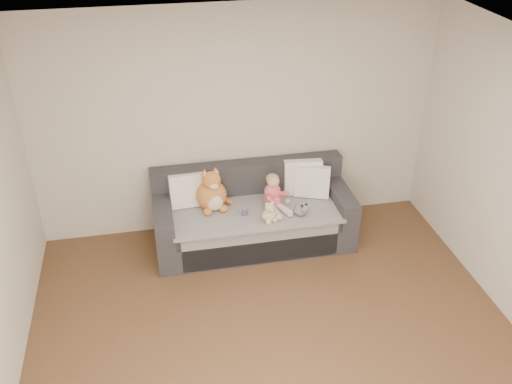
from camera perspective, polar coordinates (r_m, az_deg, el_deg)
The scene contains 10 objects.
room_shell at distance 4.57m, azimuth 2.43°, elevation -3.33°, with size 5.00×5.00×5.00m.
sofa at distance 6.47m, azimuth -0.34°, elevation -2.51°, with size 2.20×0.94×0.85m.
cushion_left at distance 6.33m, azimuth -6.80°, elevation 0.18°, with size 0.42×0.21×0.39m.
cushion_right_back at distance 6.54m, azimuth 4.72°, elevation 1.51°, with size 0.45×0.23×0.41m.
cushion_right_front at distance 6.49m, azimuth 5.63°, elevation 1.05°, with size 0.43×0.30×0.37m.
toddler at distance 6.25m, azimuth 1.81°, elevation -0.21°, with size 0.28×0.41×0.40m.
plush_cat at distance 6.24m, azimuth -4.43°, elevation -0.13°, with size 0.41×0.38×0.51m.
teddy_bear at distance 6.04m, azimuth 1.38°, elevation -2.18°, with size 0.18×0.15×0.24m.
plush_cow at distance 6.18m, azimuth 4.50°, elevation -1.76°, with size 0.14×0.21×0.17m.
sippy_cup at distance 6.17m, azimuth -1.17°, elevation -1.87°, with size 0.10×0.06×0.11m.
Camera 1 is at (-0.94, -3.24, 3.86)m, focal length 40.00 mm.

